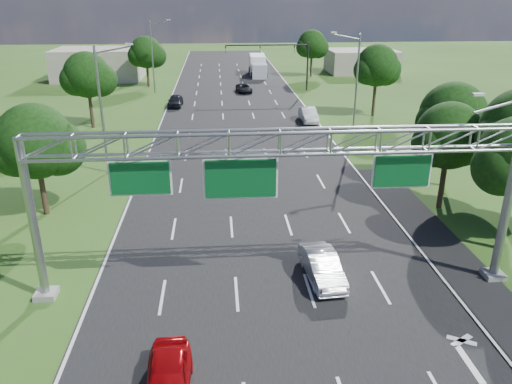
{
  "coord_description": "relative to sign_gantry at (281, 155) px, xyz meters",
  "views": [
    {
      "loc": [
        -2.49,
        -9.27,
        13.73
      ],
      "look_at": [
        -0.52,
        15.68,
        3.66
      ],
      "focal_mm": 35.0,
      "sensor_mm": 36.0,
      "label": 1
    }
  ],
  "objects": [
    {
      "name": "road_flare",
      "position": [
        9.87,
        2.0,
        -6.89
      ],
      "size": [
        3.0,
        30.0,
        0.02
      ],
      "primitive_type": "cube",
      "color": "black",
      "rests_on": "ground"
    },
    {
      "name": "building_right",
      "position": [
        23.67,
        70.0,
        -4.89
      ],
      "size": [
        12.0,
        9.0,
        4.0
      ],
      "primitive_type": "cube",
      "color": "gray",
      "rests_on": "ground"
    },
    {
      "name": "streetlight_r_mid",
      "position": [
        10.97,
        28.0,
        -1.31
      ],
      "size": [
        2.97,
        0.22,
        10.16
      ],
      "color": "gray",
      "rests_on": "ground"
    },
    {
      "name": "tree_cluster_right",
      "position": [
        14.47,
        7.19,
        -1.58
      ],
      "size": [
        9.91,
        14.6,
        8.68
      ],
      "color": "#2D2116",
      "rests_on": "ground"
    },
    {
      "name": "building_left",
      "position": [
        -22.33,
        66.0,
        -4.39
      ],
      "size": [
        14.0,
        10.0,
        5.0
      ],
      "primitive_type": "cube",
      "color": "gray",
      "rests_on": "ground"
    },
    {
      "name": "streetlight_l_far",
      "position": [
        -11.63,
        53.0,
        -1.31
      ],
      "size": [
        2.97,
        0.22,
        10.16
      ],
      "color": "gray",
      "rests_on": "ground"
    },
    {
      "name": "red_coupe",
      "position": [
        -4.87,
        -6.93,
        -6.17
      ],
      "size": [
        1.82,
        4.29,
        1.45
      ],
      "primitive_type": "imported",
      "rotation": [
        0.0,
        0.0,
        0.03
      ],
      "color": "#A9070B",
      "rests_on": "ground"
    },
    {
      "name": "car_queue_b",
      "position": [
        1.22,
        52.19,
        -6.3
      ],
      "size": [
        2.45,
        4.47,
        1.19
      ],
      "primitive_type": "imported",
      "rotation": [
        0.0,
        0.0,
        0.12
      ],
      "color": "black",
      "rests_on": "ground"
    },
    {
      "name": "tree_verge_re",
      "position": [
        13.75,
        66.04,
        -1.7
      ],
      "size": [
        5.76,
        4.8,
        7.84
      ],
      "color": "#2D2116",
      "rests_on": "ground"
    },
    {
      "name": "sign_gantry",
      "position": [
        0.0,
        0.0,
        0.0
      ],
      "size": [
        23.5,
        1.0,
        9.56
      ],
      "color": "gray",
      "rests_on": "ground"
    },
    {
      "name": "tree_verge_lc",
      "position": [
        -13.25,
        58.04,
        -1.92
      ],
      "size": [
        5.76,
        4.8,
        7.62
      ],
      "color": "#2D2116",
      "rests_on": "ground"
    },
    {
      "name": "road",
      "position": [
        -0.33,
        18.0,
        -6.89
      ],
      "size": [
        18.0,
        180.0,
        0.02
      ],
      "primitive_type": "cube",
      "color": "black",
      "rests_on": "ground"
    },
    {
      "name": "streetlight_l_near",
      "position": [
        -11.63,
        18.0,
        -1.31
      ],
      "size": [
        2.97,
        0.22,
        10.16
      ],
      "color": "gray",
      "rests_on": "ground"
    },
    {
      "name": "traffic_signal",
      "position": [
        7.15,
        53.0,
        -1.72
      ],
      "size": [
        12.21,
        0.24,
        7.0
      ],
      "color": "black",
      "rests_on": "ground"
    },
    {
      "name": "tree_verge_lb",
      "position": [
        -16.25,
        33.04,
        -1.48
      ],
      "size": [
        5.76,
        4.8,
        8.06
      ],
      "color": "#2D2116",
      "rests_on": "ground"
    },
    {
      "name": "box_truck",
      "position": [
        4.56,
        68.07,
        -5.25
      ],
      "size": [
        2.85,
        9.1,
        3.42
      ],
      "rotation": [
        0.0,
        0.0,
        -0.04
      ],
      "color": "white",
      "rests_on": "ground"
    },
    {
      "name": "car_queue_c",
      "position": [
        -8.13,
        43.01,
        -6.16
      ],
      "size": [
        1.97,
        4.41,
        1.47
      ],
      "primitive_type": "imported",
      "rotation": [
        0.0,
        0.0,
        -0.05
      ],
      "color": "black",
      "rests_on": "ground"
    },
    {
      "name": "ground",
      "position": [
        -0.33,
        18.0,
        -6.89
      ],
      "size": [
        220.0,
        220.0,
        0.0
      ],
      "primitive_type": "plane",
      "color": "#2C4C17",
      "rests_on": "ground"
    },
    {
      "name": "silver_sedan",
      "position": [
        2.29,
        0.56,
        -6.18
      ],
      "size": [
        1.86,
        4.45,
        1.43
      ],
      "primitive_type": "imported",
      "rotation": [
        0.0,
        0.0,
        0.08
      ],
      "color": "silver",
      "rests_on": "ground"
    },
    {
      "name": "tree_verge_la",
      "position": [
        -14.25,
        10.04,
        -2.13
      ],
      "size": [
        5.76,
        4.8,
        7.4
      ],
      "color": "#2D2116",
      "rests_on": "ground"
    },
    {
      "name": "car_queue_d",
      "position": [
        7.51,
        33.73,
        -6.12
      ],
      "size": [
        1.67,
        4.71,
        1.55
      ],
      "primitive_type": "imported",
      "rotation": [
        0.0,
        0.0,
        0.01
      ],
      "color": "silver",
      "rests_on": "ground"
    },
    {
      "name": "tree_verge_rd",
      "position": [
        15.75,
        36.04,
        -1.26
      ],
      "size": [
        5.76,
        4.8,
        8.28
      ],
      "color": "#2D2116",
      "rests_on": "ground"
    }
  ]
}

